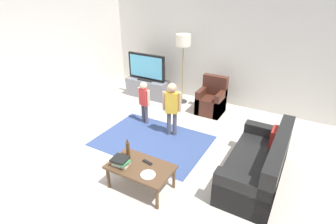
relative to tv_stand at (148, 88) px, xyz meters
name	(u,v)px	position (x,y,z in m)	size (l,w,h in m)	color
ground	(152,155)	(1.61, -2.30, -0.24)	(7.80, 7.80, 0.00)	beige
wall_back	(215,50)	(1.61, 0.70, 1.11)	(6.00, 0.12, 2.70)	silver
wall_left	(33,63)	(-1.39, -2.30, 1.11)	(0.12, 6.00, 2.70)	silver
area_rug	(152,141)	(1.35, -1.88, -0.24)	(2.20, 1.60, 0.01)	#33477A
tv_stand	(148,88)	(0.00, 0.00, 0.00)	(1.20, 0.44, 0.50)	slate
tv	(146,67)	(0.00, -0.02, 0.60)	(1.10, 0.28, 0.71)	black
couch	(260,166)	(3.50, -2.02, 0.05)	(0.80, 1.80, 0.86)	black
armchair	(212,101)	(1.90, -0.04, 0.05)	(0.60, 0.60, 0.90)	#472319
floor_lamp	(183,44)	(0.99, 0.15, 1.30)	(0.36, 0.36, 1.78)	#262626
child_near_tv	(144,99)	(0.78, -1.30, 0.35)	(0.33, 0.16, 0.99)	#4C4C59
child_center	(172,105)	(1.57, -1.46, 0.45)	(0.37, 0.21, 1.16)	#4C4C59
coffee_table	(140,169)	(1.93, -3.10, 0.13)	(1.00, 0.60, 0.42)	#513823
book_stack	(120,161)	(1.65, -3.23, 0.24)	(0.30, 0.23, 0.13)	white
bottle	(128,150)	(1.63, -3.00, 0.32)	(0.06, 0.06, 0.33)	#4C3319
tv_remote	(147,162)	(1.98, -2.98, 0.19)	(0.17, 0.05, 0.02)	black
plate	(148,175)	(2.15, -3.22, 0.18)	(0.22, 0.22, 0.02)	white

